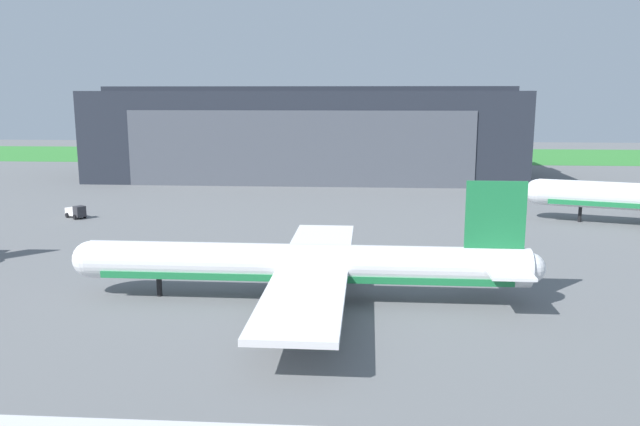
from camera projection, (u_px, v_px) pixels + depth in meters
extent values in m
plane|color=slate|center=(325.00, 296.00, 65.32)|extent=(440.00, 440.00, 0.00)
cube|color=#368536|center=(352.00, 155.00, 216.99)|extent=(440.00, 56.00, 0.08)
cube|color=#232833|center=(307.00, 134.00, 160.86)|extent=(103.20, 40.76, 21.42)
cube|color=#4C515B|center=(299.00, 149.00, 141.13)|extent=(78.43, 0.30, 17.14)
cube|color=#232833|center=(307.00, 89.00, 158.76)|extent=(103.20, 9.78, 1.20)
sphere|color=white|center=(538.00, 192.00, 104.82)|extent=(4.18, 4.18, 4.18)
cylinder|color=black|center=(580.00, 214.00, 103.08)|extent=(0.56, 0.56, 2.50)
cylinder|color=white|center=(304.00, 263.00, 63.45)|extent=(44.63, 4.32, 3.90)
sphere|color=white|center=(91.00, 259.00, 65.16)|extent=(3.75, 3.75, 3.75)
sphere|color=white|center=(530.00, 268.00, 61.74)|extent=(3.04, 3.04, 3.04)
cube|color=#1E7A42|center=(304.00, 273.00, 63.65)|extent=(41.06, 4.32, 0.68)
cube|color=#1E7A42|center=(496.00, 215.00, 61.04)|extent=(5.80, 0.45, 6.64)
cube|color=white|center=(496.00, 256.00, 64.74)|extent=(4.06, 5.50, 0.28)
cube|color=white|center=(509.00, 272.00, 59.00)|extent=(4.06, 5.50, 0.28)
cube|color=white|center=(321.00, 244.00, 73.74)|extent=(7.31, 18.87, 0.56)
cube|color=white|center=(302.00, 302.00, 53.21)|extent=(7.31, 18.87, 0.56)
cylinder|color=gray|center=(313.00, 258.00, 72.58)|extent=(3.73, 2.18, 2.15)
cylinder|color=gray|center=(295.00, 311.00, 55.00)|extent=(3.73, 2.18, 2.15)
cylinder|color=black|center=(159.00, 287.00, 65.15)|extent=(0.56, 0.56, 1.88)
cylinder|color=black|center=(323.00, 285.00, 65.86)|extent=(0.56, 0.56, 1.88)
cylinder|color=black|center=(320.00, 297.00, 61.84)|extent=(0.56, 0.56, 1.88)
cube|color=#2D2D33|center=(80.00, 211.00, 105.51)|extent=(2.21, 2.22, 1.77)
cube|color=white|center=(73.00, 211.00, 106.95)|extent=(3.16, 2.94, 1.19)
cylinder|color=black|center=(75.00, 217.00, 105.07)|extent=(0.82, 0.71, 0.83)
cylinder|color=black|center=(85.00, 216.00, 106.39)|extent=(0.82, 0.71, 0.83)
cylinder|color=black|center=(67.00, 215.00, 106.73)|extent=(0.82, 0.71, 0.83)
cylinder|color=black|center=(77.00, 214.00, 108.06)|extent=(0.82, 0.71, 0.83)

